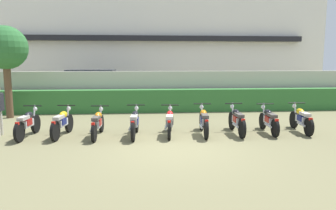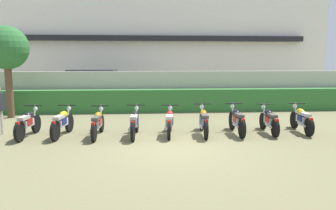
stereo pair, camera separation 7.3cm
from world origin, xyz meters
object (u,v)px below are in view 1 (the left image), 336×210
motorcycle_in_row_3 (135,122)px  motorcycle_in_row_4 (170,122)px  parked_car (94,86)px  motorcycle_in_row_6 (237,120)px  motorcycle_in_row_1 (62,123)px  motorcycle_in_row_0 (28,123)px  motorcycle_in_row_2 (98,123)px  motorcycle_in_row_5 (204,121)px  motorcycle_in_row_8 (301,119)px  motorcycle_in_row_7 (269,120)px  tree_near_inspector (5,49)px

motorcycle_in_row_3 → motorcycle_in_row_4: bearing=-82.0°
parked_car → motorcycle_in_row_6: (5.96, -8.92, -0.48)m
motorcycle_in_row_1 → parked_car: bearing=8.4°
motorcycle_in_row_0 → motorcycle_in_row_6: motorcycle_in_row_6 is taller
motorcycle_in_row_2 → motorcycle_in_row_5: motorcycle_in_row_5 is taller
motorcycle_in_row_1 → motorcycle_in_row_8: bearing=-83.4°
motorcycle_in_row_6 → motorcycle_in_row_7: motorcycle_in_row_6 is taller
motorcycle_in_row_6 → motorcycle_in_row_7: 1.11m
motorcycle_in_row_1 → motorcycle_in_row_4: size_ratio=1.03×
motorcycle_in_row_0 → motorcycle_in_row_7: size_ratio=1.03×
motorcycle_in_row_1 → motorcycle_in_row_7: size_ratio=1.02×
parked_car → motorcycle_in_row_0: size_ratio=2.47×
motorcycle_in_row_1 → motorcycle_in_row_4: (3.46, -0.11, -0.01)m
motorcycle_in_row_7 → motorcycle_in_row_8: (1.17, 0.06, 0.01)m
tree_near_inspector → motorcycle_in_row_8: bearing=-18.1°
motorcycle_in_row_1 → motorcycle_in_row_5: size_ratio=0.93×
motorcycle_in_row_3 → motorcycle_in_row_7: size_ratio=1.05×
motorcycle_in_row_4 → motorcycle_in_row_0: bearing=95.4°
motorcycle_in_row_4 → motorcycle_in_row_8: 4.53m
motorcycle_in_row_6 → motorcycle_in_row_8: (2.28, 0.08, -0.01)m
motorcycle_in_row_3 → motorcycle_in_row_5: 2.27m
motorcycle_in_row_5 → motorcycle_in_row_6: motorcycle_in_row_6 is taller
parked_car → motorcycle_in_row_3: (2.58, -9.01, -0.48)m
motorcycle_in_row_2 → motorcycle_in_row_5: bearing=-87.2°
motorcycle_in_row_0 → motorcycle_in_row_6: (6.78, -0.07, 0.00)m
parked_car → motorcycle_in_row_1: size_ratio=2.48×
parked_car → motorcycle_in_row_4: bearing=-64.8°
tree_near_inspector → motorcycle_in_row_1: size_ratio=2.09×
motorcycle_in_row_0 → motorcycle_in_row_5: motorcycle_in_row_5 is taller
parked_car → motorcycle_in_row_3: 9.38m
motorcycle_in_row_4 → motorcycle_in_row_6: (2.25, 0.01, 0.01)m
parked_car → motorcycle_in_row_4: size_ratio=2.54×
tree_near_inspector → motorcycle_in_row_1: bearing=-49.5°
motorcycle_in_row_1 → motorcycle_in_row_3: 2.34m
tree_near_inspector → motorcycle_in_row_5: 8.85m
motorcycle_in_row_2 → motorcycle_in_row_5: size_ratio=0.97×
motorcycle_in_row_8 → tree_near_inspector: bearing=76.9°
parked_car → motorcycle_in_row_0: parked_car is taller
motorcycle_in_row_2 → motorcycle_in_row_5: 3.45m
tree_near_inspector → motorcycle_in_row_5: bearing=-25.7°
motorcycle_in_row_5 → motorcycle_in_row_8: (3.40, 0.08, -0.01)m
parked_car → motorcycle_in_row_2: parked_car is taller
motorcycle_in_row_0 → motorcycle_in_row_5: (5.66, -0.08, 0.00)m
motorcycle_in_row_2 → motorcycle_in_row_7: 5.69m
motorcycle_in_row_2 → parked_car: bearing=11.2°
motorcycle_in_row_4 → motorcycle_in_row_5: 1.13m
motorcycle_in_row_1 → motorcycle_in_row_8: (7.99, -0.01, -0.00)m
motorcycle_in_row_8 → motorcycle_in_row_1: bearing=94.9°
motorcycle_in_row_6 → motorcycle_in_row_7: bearing=-87.1°
motorcycle_in_row_4 → motorcycle_in_row_7: (3.36, 0.03, -0.00)m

